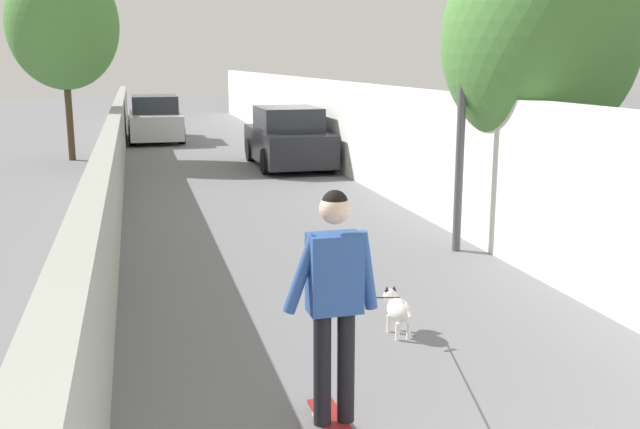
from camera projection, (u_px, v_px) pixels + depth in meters
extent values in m
plane|color=slate|center=(242.00, 183.00, 16.20)|extent=(80.00, 80.00, 0.00)
cube|color=#999E93|center=(112.00, 168.00, 13.49)|extent=(48.00, 0.30, 1.45)
cube|color=white|center=(386.00, 140.00, 14.74)|extent=(48.00, 0.30, 2.21)
cylinder|color=brown|center=(531.00, 173.00, 10.64)|extent=(0.27, 0.27, 2.17)
ellipsoid|color=#4C843D|center=(539.00, 39.00, 10.24)|extent=(2.79, 2.79, 3.21)
cylinder|color=#473523|center=(69.00, 110.00, 19.66)|extent=(0.19, 0.19, 2.79)
ellipsoid|color=#4C843D|center=(63.00, 24.00, 19.18)|extent=(2.94, 2.94, 3.49)
cylinder|color=#4C4C51|center=(462.00, 105.00, 10.02)|extent=(0.12, 0.12, 4.20)
cube|color=maroon|center=(334.00, 423.00, 5.33)|extent=(0.81, 0.22, 0.02)
cylinder|color=beige|center=(315.00, 412.00, 5.58)|extent=(0.06, 0.03, 0.06)
cylinder|color=beige|center=(332.00, 410.00, 5.62)|extent=(0.06, 0.03, 0.06)
cylinder|color=black|center=(322.00, 369.00, 5.21)|extent=(0.13, 0.13, 0.86)
cylinder|color=black|center=(346.00, 366.00, 5.26)|extent=(0.13, 0.13, 0.86)
cube|color=#2D5199|center=(335.00, 273.00, 5.09)|extent=(0.23, 0.39, 0.58)
cylinder|color=#2D5199|center=(302.00, 274.00, 5.02)|extent=(0.10, 0.29, 0.58)
cylinder|color=#2D5199|center=(366.00, 270.00, 5.15)|extent=(0.09, 0.18, 0.59)
sphere|color=beige|center=(335.00, 209.00, 4.99)|extent=(0.22, 0.22, 0.22)
sphere|color=black|center=(335.00, 203.00, 4.98)|extent=(0.19, 0.19, 0.19)
ellipsoid|color=white|center=(399.00, 310.00, 7.17)|extent=(0.37, 0.23, 0.22)
sphere|color=white|center=(390.00, 296.00, 7.38)|extent=(0.15, 0.15, 0.15)
cone|color=black|center=(387.00, 289.00, 7.36)|extent=(0.05, 0.05, 0.06)
cone|color=black|center=(394.00, 288.00, 7.38)|extent=(0.05, 0.05, 0.06)
cylinder|color=white|center=(389.00, 324.00, 7.30)|extent=(0.04, 0.04, 0.18)
cylinder|color=white|center=(400.00, 322.00, 7.33)|extent=(0.04, 0.04, 0.18)
cylinder|color=white|center=(397.00, 332.00, 7.08)|extent=(0.04, 0.04, 0.18)
cylinder|color=white|center=(409.00, 330.00, 7.12)|extent=(0.04, 0.04, 0.18)
cylinder|color=white|center=(408.00, 310.00, 6.94)|extent=(0.14, 0.03, 0.13)
cylinder|color=black|center=(372.00, 298.00, 6.14)|extent=(1.70, 1.16, 0.66)
cube|color=black|center=(288.00, 145.00, 18.67)|extent=(3.93, 1.70, 0.80)
cube|color=#262B33|center=(288.00, 119.00, 18.53)|extent=(2.04, 1.50, 0.60)
cylinder|color=black|center=(251.00, 150.00, 19.68)|extent=(0.64, 0.22, 0.64)
cylinder|color=black|center=(307.00, 148.00, 20.06)|extent=(0.64, 0.22, 0.64)
cylinder|color=black|center=(267.00, 161.00, 17.37)|extent=(0.64, 0.22, 0.64)
cylinder|color=black|center=(330.00, 159.00, 17.76)|extent=(0.64, 0.22, 0.64)
cube|color=silver|center=(155.00, 124.00, 24.72)|extent=(4.21, 1.70, 0.80)
cube|color=#262B33|center=(155.00, 104.00, 24.58)|extent=(2.19, 1.50, 0.60)
cylinder|color=black|center=(132.00, 128.00, 25.82)|extent=(0.64, 0.22, 0.64)
cylinder|color=black|center=(177.00, 127.00, 26.20)|extent=(0.64, 0.22, 0.64)
cylinder|color=black|center=(132.00, 136.00, 23.35)|extent=(0.64, 0.22, 0.64)
cylinder|color=black|center=(182.00, 134.00, 23.73)|extent=(0.64, 0.22, 0.64)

